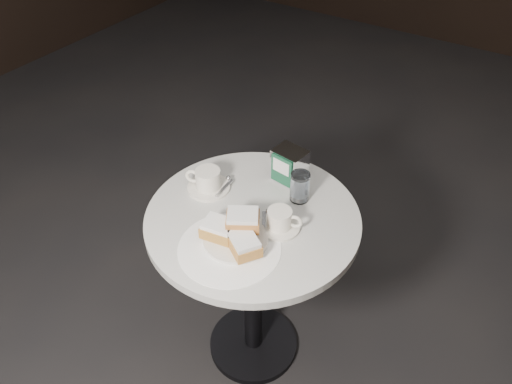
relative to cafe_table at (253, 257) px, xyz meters
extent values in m
plane|color=black|center=(0.00, 0.00, -0.55)|extent=(7.00, 7.00, 0.00)
cylinder|color=black|center=(0.00, 0.00, -0.53)|extent=(0.36, 0.36, 0.03)
cylinder|color=black|center=(0.00, 0.00, -0.18)|extent=(0.07, 0.07, 0.70)
cylinder|color=silver|center=(0.00, 0.00, 0.18)|extent=(0.70, 0.70, 0.03)
cylinder|color=white|center=(0.02, -0.16, 0.20)|extent=(0.37, 0.37, 0.00)
cylinder|color=silver|center=(0.02, -0.12, 0.21)|extent=(0.23, 0.23, 0.01)
cube|color=#B88338|center=(-0.03, -0.14, 0.23)|extent=(0.11, 0.09, 0.04)
cube|color=white|center=(-0.03, -0.14, 0.26)|extent=(0.10, 0.09, 0.01)
cube|color=#C0823B|center=(0.07, -0.15, 0.23)|extent=(0.13, 0.12, 0.04)
cube|color=white|center=(0.07, -0.15, 0.26)|extent=(0.12, 0.11, 0.01)
cube|color=#C17B3B|center=(0.03, -0.10, 0.26)|extent=(0.13, 0.12, 0.04)
cube|color=white|center=(0.03, -0.10, 0.29)|extent=(0.12, 0.11, 0.01)
cylinder|color=white|center=(-0.20, 0.03, 0.20)|extent=(0.19, 0.19, 0.01)
cylinder|color=white|center=(-0.20, 0.03, 0.24)|extent=(0.11, 0.11, 0.07)
cylinder|color=#956951|center=(-0.20, 0.03, 0.27)|extent=(0.10, 0.10, 0.00)
torus|color=white|center=(-0.25, 0.01, 0.24)|extent=(0.05, 0.03, 0.05)
cube|color=silver|center=(-0.15, 0.05, 0.21)|extent=(0.02, 0.10, 0.00)
sphere|color=silver|center=(-0.16, 0.10, 0.21)|extent=(0.02, 0.02, 0.02)
cylinder|color=silver|center=(0.10, 0.00, 0.20)|extent=(0.16, 0.16, 0.01)
cylinder|color=white|center=(0.10, 0.00, 0.24)|extent=(0.10, 0.10, 0.06)
cylinder|color=#806246|center=(0.10, 0.00, 0.26)|extent=(0.09, 0.09, 0.00)
torus|color=silver|center=(0.15, 0.01, 0.24)|extent=(0.05, 0.02, 0.05)
cube|color=silver|center=(0.05, -0.01, 0.21)|extent=(0.06, 0.08, 0.00)
sphere|color=silver|center=(0.04, 0.03, 0.21)|extent=(0.02, 0.02, 0.02)
cylinder|color=white|center=(-0.02, 0.22, 0.25)|extent=(0.07, 0.07, 0.10)
cylinder|color=white|center=(-0.02, 0.22, 0.25)|extent=(0.06, 0.06, 0.09)
cylinder|color=white|center=(0.09, 0.15, 0.25)|extent=(0.08, 0.08, 0.10)
cylinder|color=white|center=(0.09, 0.15, 0.25)|extent=(0.07, 0.07, 0.09)
cube|color=white|center=(0.01, 0.22, 0.26)|extent=(0.12, 0.10, 0.13)
cube|color=#175235|center=(0.00, 0.18, 0.27)|extent=(0.08, 0.02, 0.11)
cube|color=white|center=(0.00, 0.17, 0.28)|extent=(0.07, 0.01, 0.05)
camera|label=1|loc=(0.65, -0.98, 1.30)|focal=35.00mm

